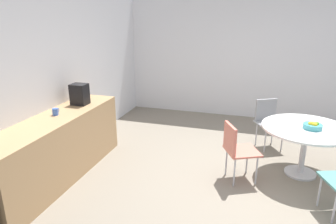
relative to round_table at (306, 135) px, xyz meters
The scene contains 11 objects.
ground_plane 1.04m from the round_table, 128.80° to the left, with size 6.00×6.00×0.00m, color gray.
wall_back 3.76m from the round_table, 98.19° to the left, with size 6.00×0.10×2.60m, color silver.
wall_side_right 2.65m from the round_table, 14.81° to the left, with size 0.10×6.00×2.60m, color silver.
counter_block 3.49m from the round_table, 108.57° to the left, with size 2.49×0.60×0.90m, color tan.
round_table is the anchor object (origin of this frame).
chair_coral 1.03m from the round_table, 116.34° to the left, with size 0.56×0.56×0.83m.
chair_gray 1.03m from the round_table, 28.59° to the left, with size 0.57×0.57×0.83m.
fruit_bowl 0.18m from the round_table, 127.17° to the right, with size 0.25×0.25×0.11m.
mug_white 3.50m from the round_table, 106.44° to the left, with size 0.13×0.08×0.09m.
mug_green 3.35m from the round_table, 94.07° to the left, with size 0.13×0.08×0.09m.
coffee_maker 3.36m from the round_table, 97.47° to the left, with size 0.20×0.24×0.32m, color black.
Camera 1 is at (-3.80, 0.05, 2.24)m, focal length 32.37 mm.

